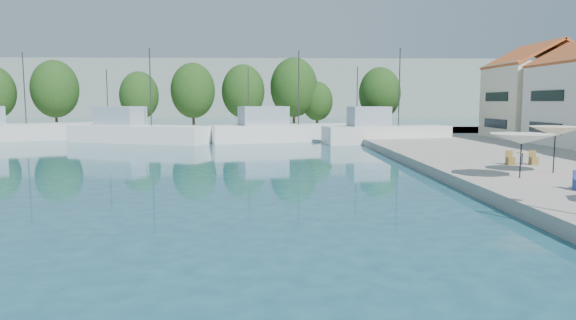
{
  "coord_description": "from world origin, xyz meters",
  "views": [
    {
      "loc": [
        -3.2,
        -0.67,
        4.32
      ],
      "look_at": [
        -2.33,
        26.0,
        1.27
      ],
      "focal_mm": 32.0,
      "sensor_mm": 36.0,
      "label": 1
    }
  ],
  "objects_px": {
    "trawler_03": "(281,131)",
    "trawler_01": "(1,131)",
    "trawler_02": "(136,132)",
    "umbrella_white": "(522,139)",
    "trawler_04": "(383,133)",
    "umbrella_cream": "(555,131)"
  },
  "relations": [
    {
      "from": "umbrella_white",
      "to": "trawler_04",
      "type": "bearing_deg",
      "value": 90.96
    },
    {
      "from": "trawler_02",
      "to": "trawler_04",
      "type": "distance_m",
      "value": 26.07
    },
    {
      "from": "trawler_02",
      "to": "umbrella_white",
      "type": "xyz_separation_m",
      "value": [
        26.47,
        -30.44,
        1.45
      ]
    },
    {
      "from": "trawler_01",
      "to": "trawler_02",
      "type": "distance_m",
      "value": 15.98
    },
    {
      "from": "trawler_04",
      "to": "umbrella_white",
      "type": "xyz_separation_m",
      "value": [
        0.48,
        -28.45,
        1.45
      ]
    },
    {
      "from": "trawler_04",
      "to": "trawler_03",
      "type": "bearing_deg",
      "value": 153.69
    },
    {
      "from": "trawler_03",
      "to": "trawler_01",
      "type": "bearing_deg",
      "value": 158.87
    },
    {
      "from": "trawler_03",
      "to": "umbrella_white",
      "type": "distance_m",
      "value": 33.4
    },
    {
      "from": "trawler_04",
      "to": "umbrella_white",
      "type": "relative_size",
      "value": 4.38
    },
    {
      "from": "trawler_01",
      "to": "trawler_02",
      "type": "bearing_deg",
      "value": -38.81
    },
    {
      "from": "trawler_02",
      "to": "umbrella_white",
      "type": "distance_m",
      "value": 40.36
    },
    {
      "from": "trawler_02",
      "to": "trawler_04",
      "type": "height_order",
      "value": "same"
    },
    {
      "from": "umbrella_cream",
      "to": "trawler_04",
      "type": "bearing_deg",
      "value": 96.48
    },
    {
      "from": "trawler_01",
      "to": "trawler_03",
      "type": "bearing_deg",
      "value": -31.42
    },
    {
      "from": "trawler_04",
      "to": "umbrella_cream",
      "type": "relative_size",
      "value": 4.98
    },
    {
      "from": "trawler_01",
      "to": "trawler_04",
      "type": "distance_m",
      "value": 41.98
    },
    {
      "from": "trawler_04",
      "to": "umbrella_cream",
      "type": "height_order",
      "value": "trawler_04"
    },
    {
      "from": "trawler_02",
      "to": "trawler_03",
      "type": "relative_size",
      "value": 0.95
    },
    {
      "from": "trawler_01",
      "to": "umbrella_cream",
      "type": "height_order",
      "value": "trawler_01"
    },
    {
      "from": "trawler_03",
      "to": "umbrella_white",
      "type": "bearing_deg",
      "value": -88.0
    },
    {
      "from": "trawler_03",
      "to": "trawler_04",
      "type": "relative_size",
      "value": 1.24
    },
    {
      "from": "umbrella_white",
      "to": "umbrella_cream",
      "type": "xyz_separation_m",
      "value": [
        2.57,
        1.64,
        0.27
      ]
    }
  ]
}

